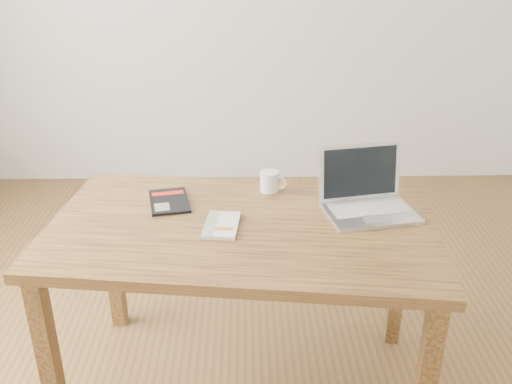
{
  "coord_description": "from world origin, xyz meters",
  "views": [
    {
      "loc": [
        -0.06,
        -1.96,
        1.73
      ],
      "look_at": [
        -0.02,
        -0.08,
        0.85
      ],
      "focal_mm": 40.0,
      "sensor_mm": 36.0,
      "label": 1
    }
  ],
  "objects_px": {
    "white_guidebook": "(222,225)",
    "coffee_mug": "(270,181)",
    "black_guidebook": "(169,201)",
    "desk": "(243,246)",
    "laptop": "(367,198)"
  },
  "relations": [
    {
      "from": "white_guidebook",
      "to": "coffee_mug",
      "type": "height_order",
      "value": "coffee_mug"
    },
    {
      "from": "desk",
      "to": "coffee_mug",
      "type": "height_order",
      "value": "coffee_mug"
    },
    {
      "from": "desk",
      "to": "white_guidebook",
      "type": "height_order",
      "value": "white_guidebook"
    },
    {
      "from": "desk",
      "to": "laptop",
      "type": "bearing_deg",
      "value": 20.0
    },
    {
      "from": "white_guidebook",
      "to": "laptop",
      "type": "bearing_deg",
      "value": 19.39
    },
    {
      "from": "laptop",
      "to": "coffee_mug",
      "type": "height_order",
      "value": "laptop"
    },
    {
      "from": "desk",
      "to": "white_guidebook",
      "type": "xyz_separation_m",
      "value": [
        -0.07,
        -0.02,
        0.1
      ]
    },
    {
      "from": "white_guidebook",
      "to": "coffee_mug",
      "type": "bearing_deg",
      "value": 64.54
    },
    {
      "from": "white_guidebook",
      "to": "black_guidebook",
      "type": "bearing_deg",
      "value": 141.91
    },
    {
      "from": "black_guidebook",
      "to": "coffee_mug",
      "type": "relative_size",
      "value": 2.23
    },
    {
      "from": "desk",
      "to": "white_guidebook",
      "type": "bearing_deg",
      "value": -158.07
    },
    {
      "from": "white_guidebook",
      "to": "coffee_mug",
      "type": "xyz_separation_m",
      "value": [
        0.19,
        0.3,
        0.04
      ]
    },
    {
      "from": "black_guidebook",
      "to": "coffee_mug",
      "type": "bearing_deg",
      "value": 2.17
    },
    {
      "from": "white_guidebook",
      "to": "coffee_mug",
      "type": "relative_size",
      "value": 1.86
    },
    {
      "from": "black_guidebook",
      "to": "coffee_mug",
      "type": "xyz_separation_m",
      "value": [
        0.4,
        0.1,
        0.04
      ]
    }
  ]
}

